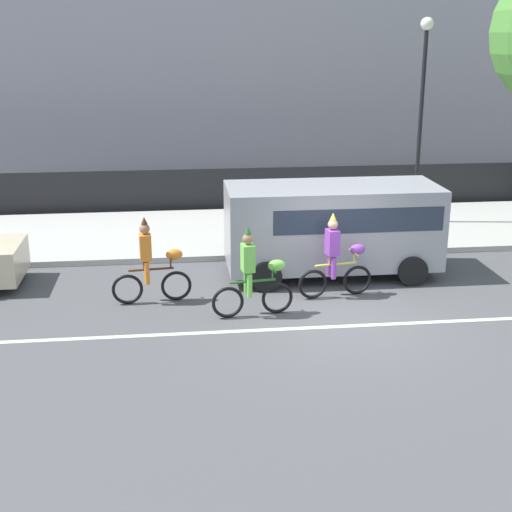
# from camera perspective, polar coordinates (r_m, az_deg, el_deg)

# --- Properties ---
(ground_plane) EXTENTS (80.00, 80.00, 0.00)m
(ground_plane) POSITION_cam_1_polar(r_m,az_deg,el_deg) (14.86, 6.92, -4.84)
(ground_plane) COLOR #4C4C4F
(road_centre_line) EXTENTS (36.00, 0.14, 0.01)m
(road_centre_line) POSITION_cam_1_polar(r_m,az_deg,el_deg) (14.42, 7.38, -5.58)
(road_centre_line) COLOR beige
(road_centre_line) RESTS_ON ground
(sidewalk_curb) EXTENTS (60.00, 5.00, 0.15)m
(sidewalk_curb) POSITION_cam_1_polar(r_m,az_deg,el_deg) (20.88, 2.84, 2.09)
(sidewalk_curb) COLOR #ADAAA3
(sidewalk_curb) RESTS_ON ground
(fence_line) EXTENTS (40.00, 0.08, 1.40)m
(fence_line) POSITION_cam_1_polar(r_m,az_deg,el_deg) (23.51, 1.71, 5.43)
(fence_line) COLOR black
(fence_line) RESTS_ON ground
(building_backdrop) EXTENTS (28.00, 8.00, 7.71)m
(building_backdrop) POSITION_cam_1_polar(r_m,az_deg,el_deg) (32.23, 6.66, 14.27)
(building_backdrop) COLOR #99939E
(building_backdrop) RESTS_ON ground
(parade_cyclist_orange) EXTENTS (1.72, 0.50, 1.92)m
(parade_cyclist_orange) POSITION_cam_1_polar(r_m,az_deg,el_deg) (15.42, -8.34, -0.74)
(parade_cyclist_orange) COLOR black
(parade_cyclist_orange) RESTS_ON ground
(parade_cyclist_lime) EXTENTS (1.71, 0.51, 1.92)m
(parade_cyclist_lime) POSITION_cam_1_polar(r_m,az_deg,el_deg) (14.53, -0.21, -1.69)
(parade_cyclist_lime) COLOR black
(parade_cyclist_lime) RESTS_ON ground
(parade_cyclist_purple) EXTENTS (1.71, 0.52, 1.92)m
(parade_cyclist_purple) POSITION_cam_1_polar(r_m,az_deg,el_deg) (15.69, 6.46, -0.34)
(parade_cyclist_purple) COLOR black
(parade_cyclist_purple) RESTS_ON ground
(parked_van_grey) EXTENTS (5.00, 2.22, 2.18)m
(parked_van_grey) POSITION_cam_1_polar(r_m,az_deg,el_deg) (17.04, 6.33, 2.65)
(parked_van_grey) COLOR #99999E
(parked_van_grey) RESTS_ON ground
(street_lamp_post) EXTENTS (0.36, 0.36, 5.86)m
(street_lamp_post) POSITION_cam_1_polar(r_m,az_deg,el_deg) (21.39, 13.17, 12.69)
(street_lamp_post) COLOR black
(street_lamp_post) RESTS_ON sidewalk_curb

